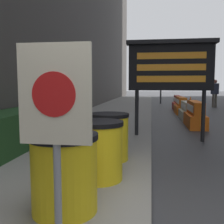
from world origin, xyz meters
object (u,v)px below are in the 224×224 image
Objects in this scene: traffic_cone_near at (190,102)px; traffic_light_near_curb at (161,62)px; barrel_drum_foreground at (64,172)px; jersey_barrier_orange_near at (181,106)px; barrel_drum_middle at (98,150)px; warning_sign at (55,111)px; pedestrian_worker at (215,91)px; jersey_barrier_red_striped at (177,104)px; jersey_barrier_orange_far at (195,116)px; message_board at (171,67)px; barrel_drum_back at (109,136)px; jersey_barrier_cream at (187,112)px; traffic_cone_mid at (180,101)px.

traffic_cone_near is 5.22m from traffic_light_near_curb.
jersey_barrier_orange_near is (2.44, 11.21, -0.18)m from barrel_drum_foreground.
jersey_barrier_orange_near is at bearing 77.43° from barrel_drum_middle.
pedestrian_worker is at bearing 73.21° from warning_sign.
jersey_barrier_orange_near is 1.05× the size of jersey_barrier_red_striped.
jersey_barrier_orange_far is 0.39× the size of traffic_light_near_curb.
barrel_drum_foreground is at bearing -109.58° from jersey_barrier_orange_far.
message_board is 3.27× the size of traffic_cone_near.
barrel_drum_middle is 0.19× the size of traffic_light_near_curb.
message_board is (1.39, 4.41, 1.39)m from barrel_drum_foreground.
barrel_drum_back is at bearing -115.15° from jersey_barrier_orange_far.
jersey_barrier_red_striped is 0.37× the size of traffic_light_near_curb.
barrel_drum_middle is 15.08m from pedestrian_worker.
warning_sign is (0.02, -2.69, 0.73)m from barrel_drum_back.
barrel_drum_back is 1.05× the size of traffic_cone_near.
jersey_barrier_cream is (2.28, 7.96, -0.22)m from barrel_drum_middle.
message_board is (1.22, 3.41, 1.39)m from barrel_drum_middle.
jersey_barrier_orange_near is at bearing 76.95° from pedestrian_worker.
jersey_barrier_orange_near is 1.99m from jersey_barrier_red_striped.
barrel_drum_back is 0.51× the size of jersey_barrier_red_striped.
barrel_drum_middle is 6.29m from jersey_barrier_orange_far.
pedestrian_worker is (3.61, 10.86, -0.87)m from message_board.
warning_sign is 19.12m from traffic_light_near_curb.
traffic_cone_mid is at bearing 87.57° from jersey_barrier_orange_far.
barrel_drum_middle is at bearing 90.43° from pedestrian_worker.
barrel_drum_foreground is 16.08m from pedestrian_worker.
barrel_drum_middle and barrel_drum_back have the same top height.
jersey_barrier_cream is at bearing 76.96° from message_board.
jersey_barrier_cream is at bearing 71.84° from barrel_drum_back.
message_board is 3.09m from jersey_barrier_orange_far.
barrel_drum_foreground is 15.60m from traffic_cone_mid.
message_board reaches higher than jersey_barrier_orange_far.
jersey_barrier_cream is 9.78m from traffic_light_near_curb.
pedestrian_worker is at bearing 31.56° from traffic_cone_near.
barrel_drum_middle reaches higher than jersey_barrier_orange_far.
warning_sign reaches higher than traffic_cone_near.
warning_sign is 12.16m from jersey_barrier_orange_near.
jersey_barrier_red_striped is 2.08× the size of traffic_cone_near.
jersey_barrier_orange_near is at bearing 90.00° from jersey_barrier_orange_far.
jersey_barrier_orange_far is (1.05, 2.45, -1.55)m from message_board.
traffic_light_near_curb is at bearing -22.55° from pedestrian_worker.
traffic_light_near_curb is (-1.16, 2.92, 2.87)m from traffic_cone_mid.
jersey_barrier_orange_near is 4.85m from pedestrian_worker.
message_board is 11.48m from pedestrian_worker.
jersey_barrier_orange_near is (1.05, 6.81, -1.57)m from message_board.
message_board is at bearing -96.84° from jersey_barrier_red_striped.
barrel_drum_foreground is 0.19× the size of traffic_light_near_curb.
traffic_light_near_curb is (0.25, 13.85, 1.32)m from message_board.
barrel_drum_back is 2.79m from warning_sign.
jersey_barrier_orange_near is at bearing 90.00° from jersey_barrier_cream.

